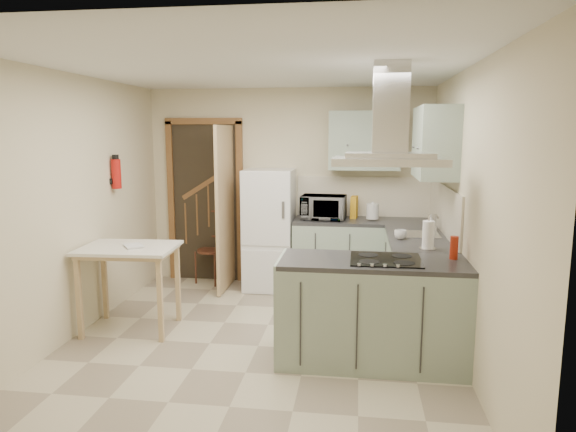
# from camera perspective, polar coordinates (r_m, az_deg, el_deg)

# --- Properties ---
(floor) EXTENTS (4.20, 4.20, 0.00)m
(floor) POSITION_cam_1_polar(r_m,az_deg,el_deg) (4.89, -3.35, -14.23)
(floor) COLOR #BCB192
(floor) RESTS_ON ground
(ceiling) EXTENTS (4.20, 4.20, 0.00)m
(ceiling) POSITION_cam_1_polar(r_m,az_deg,el_deg) (4.52, -3.66, 16.25)
(ceiling) COLOR silver
(ceiling) RESTS_ON back_wall
(back_wall) EXTENTS (3.60, 0.00, 3.60)m
(back_wall) POSITION_cam_1_polar(r_m,az_deg,el_deg) (6.60, 0.07, 3.20)
(back_wall) COLOR beige
(back_wall) RESTS_ON floor
(left_wall) EXTENTS (0.00, 4.20, 4.20)m
(left_wall) POSITION_cam_1_polar(r_m,az_deg,el_deg) (5.20, -23.35, 0.78)
(left_wall) COLOR beige
(left_wall) RESTS_ON floor
(right_wall) EXTENTS (0.00, 4.20, 4.20)m
(right_wall) POSITION_cam_1_polar(r_m,az_deg,el_deg) (4.55, 19.35, -0.10)
(right_wall) COLOR beige
(right_wall) RESTS_ON floor
(doorway) EXTENTS (1.10, 0.12, 2.10)m
(doorway) POSITION_cam_1_polar(r_m,az_deg,el_deg) (6.83, -9.16, 1.59)
(doorway) COLOR brown
(doorway) RESTS_ON floor
(fridge) EXTENTS (0.60, 0.60, 1.50)m
(fridge) POSITION_cam_1_polar(r_m,az_deg,el_deg) (6.41, -2.07, -1.51)
(fridge) COLOR white
(fridge) RESTS_ON floor
(counter_back) EXTENTS (1.08, 0.60, 0.90)m
(counter_back) POSITION_cam_1_polar(r_m,az_deg,el_deg) (6.38, 5.60, -4.35)
(counter_back) COLOR #9EB2A0
(counter_back) RESTS_ON floor
(counter_right) EXTENTS (0.60, 1.95, 0.90)m
(counter_right) POSITION_cam_1_polar(r_m,az_deg,el_deg) (5.76, 13.76, -6.09)
(counter_right) COLOR #9EB2A0
(counter_right) RESTS_ON floor
(splashback) EXTENTS (1.68, 0.02, 0.50)m
(splashback) POSITION_cam_1_polar(r_m,az_deg,el_deg) (6.54, 8.43, 2.16)
(splashback) COLOR beige
(splashback) RESTS_ON counter_back
(wall_cabinet_back) EXTENTS (0.85, 0.35, 0.70)m
(wall_cabinet_back) POSITION_cam_1_polar(r_m,az_deg,el_deg) (6.32, 8.50, 8.28)
(wall_cabinet_back) COLOR #9EB2A0
(wall_cabinet_back) RESTS_ON back_wall
(wall_cabinet_right) EXTENTS (0.35, 0.90, 0.70)m
(wall_cabinet_right) POSITION_cam_1_polar(r_m,az_deg,el_deg) (5.30, 16.01, 7.85)
(wall_cabinet_right) COLOR #9EB2A0
(wall_cabinet_right) RESTS_ON right_wall
(peninsula) EXTENTS (1.55, 0.65, 0.90)m
(peninsula) POSITION_cam_1_polar(r_m,az_deg,el_deg) (4.48, 9.33, -10.41)
(peninsula) COLOR #9EB2A0
(peninsula) RESTS_ON floor
(hob) EXTENTS (0.58, 0.50, 0.01)m
(hob) POSITION_cam_1_polar(r_m,az_deg,el_deg) (4.35, 10.81, -4.77)
(hob) COLOR black
(hob) RESTS_ON peninsula
(extractor_hood) EXTENTS (0.90, 0.55, 0.10)m
(extractor_hood) POSITION_cam_1_polar(r_m,az_deg,el_deg) (4.23, 11.14, 5.99)
(extractor_hood) COLOR silver
(extractor_hood) RESTS_ON ceiling
(sink) EXTENTS (0.45, 0.40, 0.01)m
(sink) POSITION_cam_1_polar(r_m,az_deg,el_deg) (5.49, 14.13, -1.98)
(sink) COLOR silver
(sink) RESTS_ON counter_right
(fire_extinguisher) EXTENTS (0.10, 0.10, 0.32)m
(fire_extinguisher) POSITION_cam_1_polar(r_m,az_deg,el_deg) (5.93, -18.53, 4.45)
(fire_extinguisher) COLOR #B2140F
(fire_extinguisher) RESTS_ON left_wall
(drop_leaf_table) EXTENTS (0.94, 0.73, 0.85)m
(drop_leaf_table) POSITION_cam_1_polar(r_m,az_deg,el_deg) (5.36, -17.09, -7.68)
(drop_leaf_table) COLOR tan
(drop_leaf_table) RESTS_ON floor
(bentwood_chair) EXTENTS (0.48, 0.48, 0.85)m
(bentwood_chair) POSITION_cam_1_polar(r_m,az_deg,el_deg) (6.78, -8.49, -3.82)
(bentwood_chair) COLOR #4C2E19
(bentwood_chair) RESTS_ON floor
(microwave) EXTENTS (0.56, 0.40, 0.29)m
(microwave) POSITION_cam_1_polar(r_m,az_deg,el_deg) (6.26, 3.96, 0.97)
(microwave) COLOR black
(microwave) RESTS_ON counter_back
(kettle) EXTENTS (0.17, 0.17, 0.22)m
(kettle) POSITION_cam_1_polar(r_m,az_deg,el_deg) (6.25, 9.38, 0.53)
(kettle) COLOR silver
(kettle) RESTS_ON counter_back
(cereal_box) EXTENTS (0.10, 0.19, 0.27)m
(cereal_box) POSITION_cam_1_polar(r_m,az_deg,el_deg) (6.40, 7.36, 0.99)
(cereal_box) COLOR gold
(cereal_box) RESTS_ON counter_back
(soap_bottle) EXTENTS (0.11, 0.11, 0.18)m
(soap_bottle) POSITION_cam_1_polar(r_m,az_deg,el_deg) (5.71, 15.57, -0.74)
(soap_bottle) COLOR #ABAAB6
(soap_bottle) RESTS_ON counter_right
(paper_towel) EXTENTS (0.13, 0.13, 0.27)m
(paper_towel) POSITION_cam_1_polar(r_m,az_deg,el_deg) (4.82, 15.32, -2.00)
(paper_towel) COLOR white
(paper_towel) RESTS_ON counter_right
(cup) EXTENTS (0.14, 0.14, 0.09)m
(cup) POSITION_cam_1_polar(r_m,az_deg,el_deg) (5.21, 12.38, -2.03)
(cup) COLOR silver
(cup) RESTS_ON counter_right
(red_bottle) EXTENTS (0.07, 0.07, 0.19)m
(red_bottle) POSITION_cam_1_polar(r_m,az_deg,el_deg) (4.51, 17.97, -3.38)
(red_bottle) COLOR #9F210D
(red_bottle) RESTS_ON peninsula
(book) EXTENTS (0.26, 0.28, 0.10)m
(book) POSITION_cam_1_polar(r_m,az_deg,el_deg) (5.20, -17.69, -2.84)
(book) COLOR #A0353A
(book) RESTS_ON drop_leaf_table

